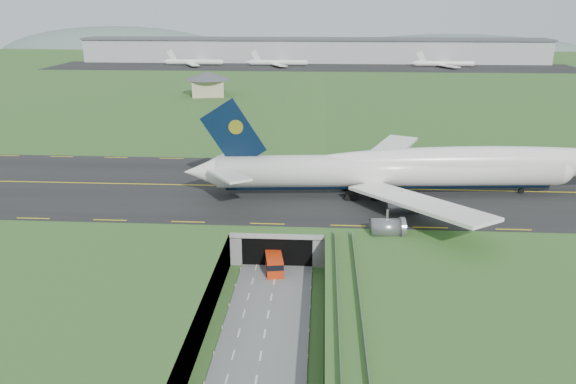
{
  "coord_description": "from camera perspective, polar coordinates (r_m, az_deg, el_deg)",
  "views": [
    {
      "loc": [
        7.28,
        -78.35,
        42.46
      ],
      "look_at": [
        1.11,
        20.0,
        9.4
      ],
      "focal_mm": 35.0,
      "sensor_mm": 36.0,
      "label": 1
    }
  ],
  "objects": [
    {
      "name": "taxiway",
      "position": [
        117.37,
        -0.14,
        0.49
      ],
      "size": [
        800.0,
        44.0,
        0.18
      ],
      "primitive_type": "cube",
      "color": "black",
      "rests_on": "airfield_deck"
    },
    {
      "name": "shuttle_tram",
      "position": [
        94.33,
        -1.45,
        -7.1
      ],
      "size": [
        3.87,
        7.63,
        2.98
      ],
      "rotation": [
        0.0,
        0.0,
        0.16
      ],
      "color": "red",
      "rests_on": "ground"
    },
    {
      "name": "tunnel_portal",
      "position": [
        103.06,
        -0.73,
        -3.77
      ],
      "size": [
        17.0,
        22.3,
        6.0
      ],
      "color": "gray",
      "rests_on": "ground"
    },
    {
      "name": "guideway",
      "position": [
        70.02,
        6.27,
        -13.61
      ],
      "size": [
        3.0,
        53.0,
        7.05
      ],
      "color": "#A8A8A3",
      "rests_on": "ground"
    },
    {
      "name": "distant_hills",
      "position": [
        513.65,
        10.23,
        13.07
      ],
      "size": [
        700.0,
        91.0,
        60.0
      ],
      "color": "#556661",
      "rests_on": "ground"
    },
    {
      "name": "ground",
      "position": [
        89.41,
        -1.53,
        -9.81
      ],
      "size": [
        900.0,
        900.0,
        0.0
      ],
      "primitive_type": "plane",
      "color": "#325923",
      "rests_on": "ground"
    },
    {
      "name": "jumbo_jet",
      "position": [
        114.39,
        13.51,
        2.3
      ],
      "size": [
        95.52,
        61.08,
        20.28
      ],
      "rotation": [
        0.0,
        0.0,
        0.09
      ],
      "color": "white",
      "rests_on": "ground"
    },
    {
      "name": "airfield_deck",
      "position": [
        88.03,
        -1.55,
        -8.09
      ],
      "size": [
        800.0,
        800.0,
        6.0
      ],
      "primitive_type": "cube",
      "color": "gray",
      "rests_on": "ground"
    },
    {
      "name": "trench_road",
      "position": [
        82.87,
        -2.0,
        -12.21
      ],
      "size": [
        12.0,
        75.0,
        0.2
      ],
      "primitive_type": "cube",
      "color": "slate",
      "rests_on": "ground"
    },
    {
      "name": "service_building",
      "position": [
        239.71,
        -8.16,
        11.08
      ],
      "size": [
        21.94,
        21.94,
        10.23
      ],
      "rotation": [
        0.0,
        0.0,
        0.19
      ],
      "color": "#C4B28D",
      "rests_on": "ground"
    },
    {
      "name": "cargo_terminal",
      "position": [
        378.91,
        2.55,
        14.21
      ],
      "size": [
        320.0,
        67.0,
        15.6
      ],
      "color": "#B2B2B2",
      "rests_on": "ground"
    }
  ]
}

